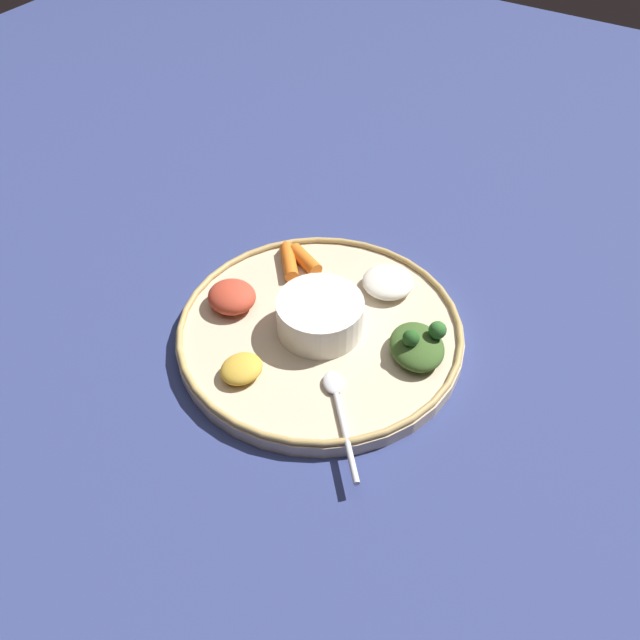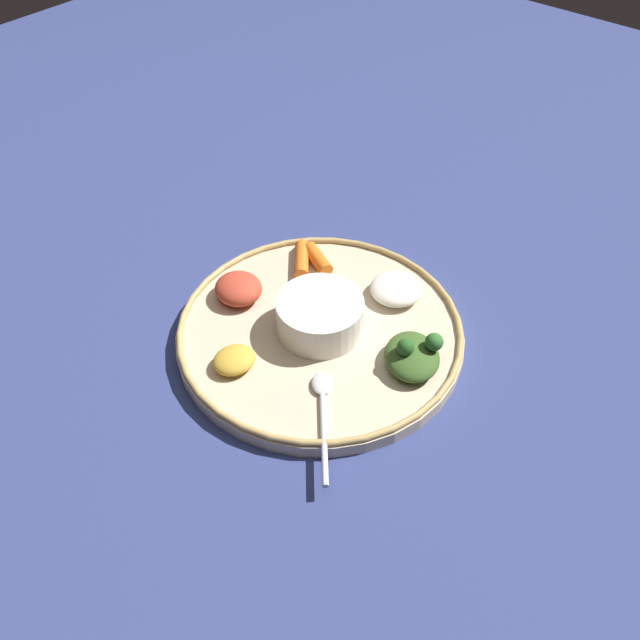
# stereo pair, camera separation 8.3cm
# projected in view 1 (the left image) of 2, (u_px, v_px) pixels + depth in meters

# --- Properties ---
(ground_plane) EXTENTS (2.40, 2.40, 0.00)m
(ground_plane) POSITION_uv_depth(u_px,v_px,m) (320.00, 338.00, 0.86)
(ground_plane) COLOR navy
(platter) EXTENTS (0.36, 0.36, 0.02)m
(platter) POSITION_uv_depth(u_px,v_px,m) (320.00, 333.00, 0.85)
(platter) COLOR #C6B293
(platter) RESTS_ON ground_plane
(platter_rim) EXTENTS (0.35, 0.35, 0.01)m
(platter_rim) POSITION_uv_depth(u_px,v_px,m) (320.00, 327.00, 0.84)
(platter_rim) COLOR tan
(platter_rim) RESTS_ON platter
(center_bowl) EXTENTS (0.11, 0.11, 0.05)m
(center_bowl) POSITION_uv_depth(u_px,v_px,m) (320.00, 314.00, 0.83)
(center_bowl) COLOR silver
(center_bowl) RESTS_ON platter
(spoon) EXTENTS (0.12, 0.11, 0.01)m
(spoon) POSITION_uv_depth(u_px,v_px,m) (339.00, 405.00, 0.75)
(spoon) COLOR silver
(spoon) RESTS_ON platter
(greens_pile) EXTENTS (0.10, 0.10, 0.04)m
(greens_pile) POSITION_uv_depth(u_px,v_px,m) (418.00, 345.00, 0.80)
(greens_pile) COLOR #385623
(greens_pile) RESTS_ON platter
(carrot_near_spoon) EXTENTS (0.05, 0.07, 0.02)m
(carrot_near_spoon) POSITION_uv_depth(u_px,v_px,m) (303.00, 257.00, 0.93)
(carrot_near_spoon) COLOR orange
(carrot_near_spoon) RESTS_ON platter
(carrot_outer) EXTENTS (0.07, 0.06, 0.02)m
(carrot_outer) POSITION_uv_depth(u_px,v_px,m) (289.00, 259.00, 0.92)
(carrot_outer) COLOR orange
(carrot_outer) RESTS_ON platter
(mound_lentil_yellow) EXTENTS (0.06, 0.06, 0.02)m
(mound_lentil_yellow) POSITION_uv_depth(u_px,v_px,m) (241.00, 369.00, 0.78)
(mound_lentil_yellow) COLOR gold
(mound_lentil_yellow) RESTS_ON platter
(mound_rice_white) EXTENTS (0.09, 0.09, 0.02)m
(mound_rice_white) POSITION_uv_depth(u_px,v_px,m) (388.00, 282.00, 0.89)
(mound_rice_white) COLOR silver
(mound_rice_white) RESTS_ON platter
(mound_berbere_red) EXTENTS (0.07, 0.07, 0.03)m
(mound_berbere_red) POSITION_uv_depth(u_px,v_px,m) (232.00, 297.00, 0.86)
(mound_berbere_red) COLOR #B73D28
(mound_berbere_red) RESTS_ON platter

